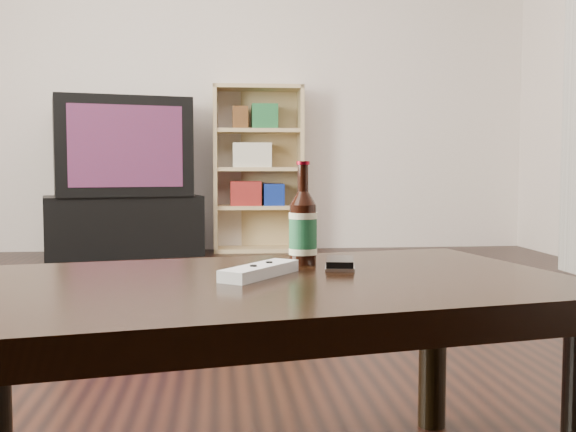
{
  "coord_description": "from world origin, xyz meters",
  "views": [
    {
      "loc": [
        0.21,
        -1.95,
        0.59
      ],
      "look_at": [
        0.35,
        -0.63,
        0.5
      ],
      "focal_mm": 42.0,
      "sensor_mm": 36.0,
      "label": 1
    }
  ],
  "objects": [
    {
      "name": "remote",
      "position": [
        0.28,
        -0.78,
        0.41
      ],
      "size": [
        0.15,
        0.18,
        0.02
      ],
      "rotation": [
        0.0,
        0.0,
        -0.63
      ],
      "color": "#BBBBBD",
      "rests_on": "coffee_table"
    },
    {
      "name": "coffee_table",
      "position": [
        0.29,
        -0.8,
        0.35
      ],
      "size": [
        1.17,
        0.82,
        0.4
      ],
      "rotation": [
        0.0,
        0.0,
        0.19
      ],
      "color": "black",
      "rests_on": "floor"
    },
    {
      "name": "beer_bottle",
      "position": [
        0.38,
        -0.63,
        0.47
      ],
      "size": [
        0.06,
        0.06,
        0.21
      ],
      "rotation": [
        0.0,
        0.0,
        0.11
      ],
      "color": "black",
      "rests_on": "coffee_table"
    },
    {
      "name": "bookshelf",
      "position": [
        0.49,
        2.9,
        0.61
      ],
      "size": [
        0.64,
        0.3,
        1.18
      ],
      "rotation": [
        0.0,
        0.0,
        -0.02
      ],
      "color": "tan",
      "rests_on": "floor"
    },
    {
      "name": "phone",
      "position": [
        0.44,
        -0.69,
        0.41
      ],
      "size": [
        0.07,
        0.11,
        0.02
      ],
      "rotation": [
        0.0,
        0.0,
        -0.18
      ],
      "color": "silver",
      "rests_on": "coffee_table"
    },
    {
      "name": "wall_back",
      "position": [
        0.0,
        3.01,
        1.35
      ],
      "size": [
        5.0,
        0.02,
        2.7
      ],
      "primitive_type": "cube",
      "color": "beige",
      "rests_on": "ground"
    },
    {
      "name": "tv_stand",
      "position": [
        -0.44,
        2.73,
        0.2
      ],
      "size": [
        1.12,
        0.74,
        0.41
      ],
      "primitive_type": "cube",
      "rotation": [
        0.0,
        0.0,
        0.24
      ],
      "color": "black",
      "rests_on": "floor"
    },
    {
      "name": "floor",
      "position": [
        0.0,
        0.0,
        -0.01
      ],
      "size": [
        5.0,
        6.0,
        0.01
      ],
      "primitive_type": "cube",
      "color": "black",
      "rests_on": "ground"
    },
    {
      "name": "tv",
      "position": [
        -0.44,
        2.73,
        0.74
      ],
      "size": [
        0.98,
        0.74,
        0.66
      ],
      "rotation": [
        0.0,
        0.0,
        0.24
      ],
      "color": "black",
      "rests_on": "tv_stand"
    }
  ]
}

